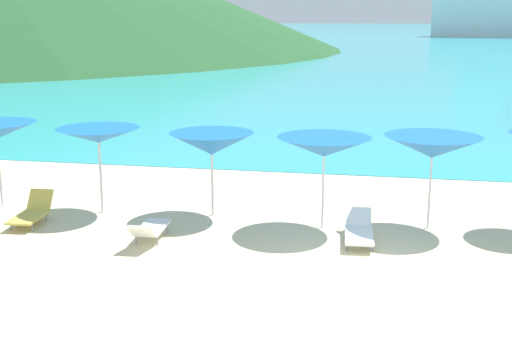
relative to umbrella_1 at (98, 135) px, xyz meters
name	(u,v)px	position (x,y,z in m)	size (l,w,h in m)	color
ground_plane	(375,167)	(6.59, 6.99, -2.08)	(50.00, 100.00, 0.30)	beige
ocean_water	(384,30)	(6.59, 225.04, -1.92)	(650.00, 440.00, 0.02)	#2DADBC
umbrella_1	(98,135)	(0.00, 0.00, 0.00)	(2.08, 2.08, 2.12)	silver
umbrella_2	(212,144)	(2.76, 0.25, -0.15)	(2.05, 2.05, 2.05)	silver
umbrella_3	(324,147)	(5.48, -0.19, -0.04)	(2.26, 2.26, 2.12)	silver
umbrella_4	(433,147)	(7.86, 0.21, -0.03)	(2.25, 2.25, 2.15)	silver
lounge_chair_0	(32,212)	(-1.25, -1.15, -1.66)	(0.69, 1.46, 0.67)	#D8BF4C
lounge_chair_3	(359,230)	(6.34, -0.98, -1.69)	(0.68, 1.70, 0.54)	white
lounge_chair_4	(149,229)	(1.90, -1.84, -1.65)	(0.63, 1.60, 0.60)	white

